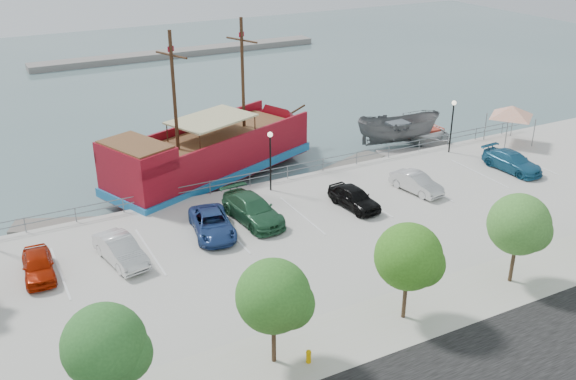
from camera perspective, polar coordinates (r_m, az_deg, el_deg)
name	(u,v)px	position (r m, az deg, el deg)	size (l,w,h in m)	color
ground	(317,242)	(40.15, 2.60, -4.67)	(160.00, 160.00, 0.00)	#4A6468
sidewalk	(419,312)	(32.70, 11.60, -10.54)	(100.00, 4.00, 0.05)	#B3B19B
seawall_railing	(263,177)	(45.70, -2.27, 1.20)	(50.00, 0.06, 1.00)	slate
far_shore	(180,53)	(91.69, -9.57, 11.95)	(40.00, 3.00, 0.80)	gray
pirate_ship	(225,150)	(49.36, -5.66, 3.54)	(19.68, 11.92, 12.26)	maroon
patrol_boat	(398,132)	(55.95, 9.73, 5.11)	(2.70, 7.19, 2.78)	slate
speedboat	(421,134)	(57.62, 11.70, 4.87)	(5.38, 7.54, 1.56)	silver
dock_west	(64,226)	(44.08, -19.26, -3.06)	(6.63, 1.89, 0.38)	#6B645B
dock_mid	(349,167)	(51.08, 5.44, 2.06)	(7.18, 2.05, 0.41)	#68645D
dock_east	(415,153)	(54.74, 11.23, 3.21)	(6.31, 1.80, 0.36)	gray
canopy_tent	(513,106)	(55.86, 19.36, 7.08)	(4.97, 4.97, 3.68)	slate
fire_hydrant	(309,356)	(28.78, 1.84, -14.53)	(0.24, 0.24, 0.69)	#DDAA00
lamp_post_mid	(270,151)	(43.71, -1.59, 3.52)	(0.36, 0.36, 4.28)	black
lamp_post_right	(453,117)	(52.35, 14.42, 6.29)	(0.36, 0.36, 4.28)	black
tree_b	(109,347)	(25.38, -15.62, -13.32)	(3.30, 3.20, 5.00)	#473321
tree_c	(277,298)	(27.13, -0.97, -9.57)	(3.30, 3.20, 5.00)	#473321
tree_d	(412,258)	(30.44, 10.94, -5.99)	(3.30, 3.20, 5.00)	#473321
tree_e	(522,226)	(34.85, 20.07, -3.03)	(3.30, 3.20, 5.00)	#473321
parked_car_a	(38,265)	(36.98, -21.33, -6.25)	(1.58, 3.92, 1.33)	#A41B03
parked_car_b	(121,250)	(36.95, -14.66, -5.20)	(1.54, 4.41, 1.45)	silver
parked_car_c	(212,224)	(38.95, -6.75, -3.00)	(2.25, 4.87, 1.35)	navy
parked_car_d	(253,209)	(40.28, -3.15, -1.73)	(2.19, 5.39, 1.56)	#235435
parked_car_e	(354,197)	(42.22, 5.91, -0.66)	(1.68, 4.17, 1.42)	black
parked_car_f	(416,183)	(45.20, 11.35, 0.63)	(1.40, 4.02, 1.32)	silver
parked_car_h	(512,161)	(50.73, 19.31, 2.41)	(1.97, 4.84, 1.40)	#1C597C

